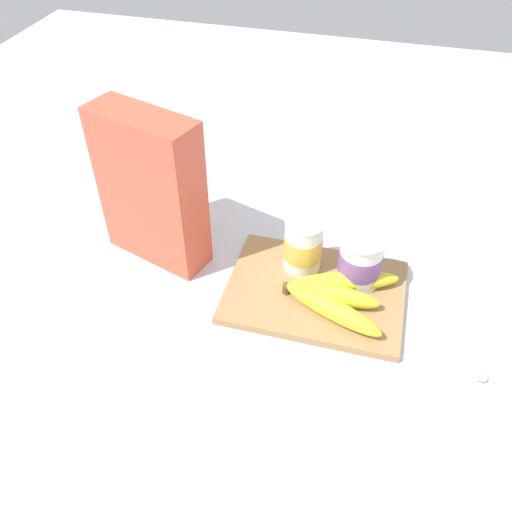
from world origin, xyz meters
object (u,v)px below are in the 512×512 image
Objects in this scene: yogurt_cup_front at (303,245)px; yogurt_cup_back at (360,260)px; cutting_board at (315,292)px; cereal_box at (151,190)px; banana_bunch at (336,294)px; spoon at (463,360)px.

yogurt_cup_front and yogurt_cup_back have the same top height.
yogurt_cup_front reaches higher than cutting_board.
yogurt_cup_front is 1.01× the size of yogurt_cup_back.
yogurt_cup_back reaches higher than cutting_board.
yogurt_cup_back is at bearing -161.82° from cereal_box.
yogurt_cup_back is 0.07m from banana_bunch.
cereal_box reaches higher than yogurt_cup_front.
yogurt_cup_back is (0.36, 0.00, -0.08)m from cereal_box.
yogurt_cup_back is 0.22m from spoon.
cutting_board is at bearing 161.77° from spoon.
cereal_box reaches higher than banana_bunch.
yogurt_cup_back reaches higher than banana_bunch.
spoon is at bearing -18.23° from cutting_board.
yogurt_cup_front reaches higher than banana_bunch.
yogurt_cup_front is 0.31m from spoon.
cereal_box is (-0.30, 0.04, 0.13)m from cutting_board.
cutting_board is 3.06× the size of yogurt_cup_front.
spoon is (0.54, -0.11, -0.13)m from cereal_box.
cutting_board is 3.08× the size of yogurt_cup_back.
banana_bunch is 1.80× the size of spoon.
cutting_board is 0.08m from yogurt_cup_front.
cereal_box is 2.87× the size of yogurt_cup_front.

